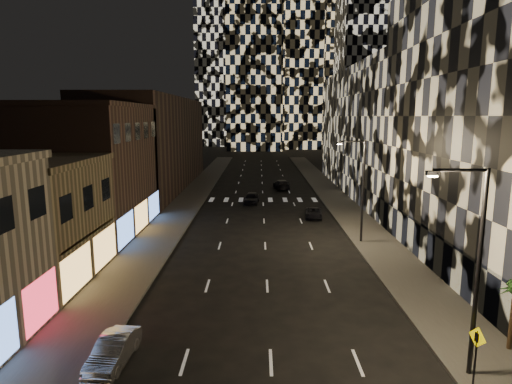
{
  "coord_description": "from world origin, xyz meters",
  "views": [
    {
      "loc": [
        -0.57,
        -7.03,
        11.17
      ],
      "look_at": [
        -0.76,
        22.14,
        6.0
      ],
      "focal_mm": 30.0,
      "sensor_mm": 36.0,
      "label": 1
    }
  ],
  "objects_px": {
    "car_silver_parked": "(113,351)",
    "ped_sign": "(476,347)",
    "streetlight_near": "(474,259)",
    "car_dark_rightlane": "(314,213)",
    "car_dark_oncoming": "(282,184)",
    "car_dark_midlane": "(252,198)",
    "streetlight_far": "(361,184)"
  },
  "relations": [
    {
      "from": "streetlight_near",
      "to": "car_dark_midlane",
      "type": "height_order",
      "value": "streetlight_near"
    },
    {
      "from": "ped_sign",
      "to": "car_dark_midlane",
      "type": "bearing_deg",
      "value": 88.91
    },
    {
      "from": "car_dark_midlane",
      "to": "car_dark_rightlane",
      "type": "xyz_separation_m",
      "value": [
        7.06,
        -8.04,
        -0.17
      ]
    },
    {
      "from": "car_dark_midlane",
      "to": "car_dark_oncoming",
      "type": "relative_size",
      "value": 0.84
    },
    {
      "from": "streetlight_far",
      "to": "ped_sign",
      "type": "height_order",
      "value": "streetlight_far"
    },
    {
      "from": "car_silver_parked",
      "to": "ped_sign",
      "type": "relative_size",
      "value": 1.46
    },
    {
      "from": "streetlight_far",
      "to": "car_dark_midlane",
      "type": "height_order",
      "value": "streetlight_far"
    },
    {
      "from": "car_dark_midlane",
      "to": "car_dark_oncoming",
      "type": "height_order",
      "value": "car_dark_oncoming"
    },
    {
      "from": "car_dark_oncoming",
      "to": "car_dark_midlane",
      "type": "bearing_deg",
      "value": 61.57
    },
    {
      "from": "ped_sign",
      "to": "streetlight_far",
      "type": "bearing_deg",
      "value": 74.43
    },
    {
      "from": "car_dark_midlane",
      "to": "ped_sign",
      "type": "xyz_separation_m",
      "value": [
        9.81,
        -38.41,
        1.22
      ]
    },
    {
      "from": "car_silver_parked",
      "to": "ped_sign",
      "type": "xyz_separation_m",
      "value": [
        15.5,
        -1.8,
        1.3
      ]
    },
    {
      "from": "car_dark_midlane",
      "to": "car_silver_parked",
      "type": "bearing_deg",
      "value": -93.13
    },
    {
      "from": "car_dark_oncoming",
      "to": "streetlight_near",
      "type": "bearing_deg",
      "value": 89.82
    },
    {
      "from": "car_silver_parked",
      "to": "car_dark_rightlane",
      "type": "relative_size",
      "value": 0.97
    },
    {
      "from": "car_silver_parked",
      "to": "streetlight_far",
      "type": "bearing_deg",
      "value": 54.99
    },
    {
      "from": "streetlight_near",
      "to": "streetlight_far",
      "type": "xyz_separation_m",
      "value": [
        0.0,
        20.0,
        0.0
      ]
    },
    {
      "from": "streetlight_far",
      "to": "car_dark_oncoming",
      "type": "relative_size",
      "value": 1.77
    },
    {
      "from": "streetlight_near",
      "to": "car_dark_rightlane",
      "type": "distance_m",
      "value": 29.93
    },
    {
      "from": "car_dark_oncoming",
      "to": "ped_sign",
      "type": "relative_size",
      "value": 1.93
    },
    {
      "from": "car_silver_parked",
      "to": "ped_sign",
      "type": "bearing_deg",
      "value": -2.57
    },
    {
      "from": "streetlight_far",
      "to": "car_dark_oncoming",
      "type": "height_order",
      "value": "streetlight_far"
    },
    {
      "from": "car_dark_midlane",
      "to": "ped_sign",
      "type": "distance_m",
      "value": 39.67
    },
    {
      "from": "car_dark_rightlane",
      "to": "ped_sign",
      "type": "relative_size",
      "value": 1.5
    },
    {
      "from": "car_silver_parked",
      "to": "car_dark_midlane",
      "type": "relative_size",
      "value": 0.91
    },
    {
      "from": "car_dark_oncoming",
      "to": "car_dark_rightlane",
      "type": "bearing_deg",
      "value": 91.14
    },
    {
      "from": "streetlight_near",
      "to": "ped_sign",
      "type": "xyz_separation_m",
      "value": [
        -0.06,
        -0.96,
        -3.41
      ]
    },
    {
      "from": "streetlight_near",
      "to": "car_dark_oncoming",
      "type": "height_order",
      "value": "streetlight_near"
    },
    {
      "from": "streetlight_far",
      "to": "car_silver_parked",
      "type": "relative_size",
      "value": 2.33
    },
    {
      "from": "car_dark_midlane",
      "to": "car_dark_rightlane",
      "type": "bearing_deg",
      "value": -43.02
    },
    {
      "from": "streetlight_far",
      "to": "ped_sign",
      "type": "xyz_separation_m",
      "value": [
        -0.06,
        -20.96,
        -3.41
      ]
    },
    {
      "from": "car_silver_parked",
      "to": "car_dark_rightlane",
      "type": "bearing_deg",
      "value": 70.02
    }
  ]
}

